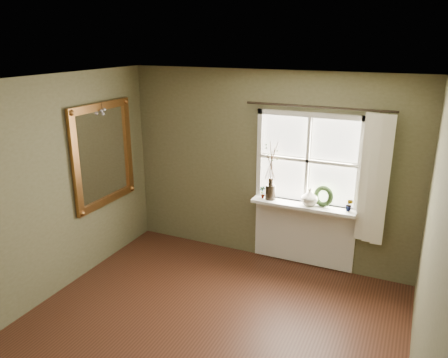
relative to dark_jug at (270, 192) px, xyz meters
name	(u,v)px	position (x,y,z in m)	size (l,w,h in m)	color
floor	(189,353)	(-0.10, -2.12, -1.02)	(4.50, 4.50, 0.00)	#412114
ceiling	(181,87)	(-0.10, -2.12, 1.58)	(4.50, 4.50, 0.00)	silver
wall_back	(268,168)	(-0.10, 0.18, 0.28)	(4.00, 0.10, 2.60)	brown
wall_left	(20,200)	(-2.15, -2.12, 0.28)	(0.10, 4.50, 2.60)	brown
wall_right	(436,285)	(1.95, -2.12, 0.28)	(0.10, 4.50, 2.60)	brown
window_frame	(308,161)	(0.45, 0.11, 0.46)	(1.36, 0.06, 1.24)	white
window_sill	(303,206)	(0.45, 0.00, -0.12)	(1.36, 0.26, 0.04)	white
window_apron	(303,233)	(0.45, 0.11, -0.56)	(1.36, 0.04, 0.88)	white
dark_jug	(270,192)	(0.00, 0.00, 0.00)	(0.14, 0.14, 0.20)	black
cream_vase	(309,197)	(0.53, 0.00, 0.01)	(0.21, 0.21, 0.22)	beige
wreath	(323,198)	(0.69, 0.04, 0.01)	(0.28, 0.28, 0.07)	#263D1B
potted_plant_left	(263,192)	(-0.11, 0.00, -0.02)	(0.09, 0.06, 0.16)	#263D1B
potted_plant_right	(349,205)	(1.03, 0.00, -0.02)	(0.09, 0.07, 0.17)	#263D1B
curtain	(374,180)	(1.29, 0.01, 0.35)	(0.36, 0.12, 1.59)	#EEEACE
curtain_rod	(318,107)	(0.55, 0.05, 1.16)	(0.03, 0.03, 1.84)	black
gilt_mirror	(103,154)	(-2.06, -0.81, 0.49)	(0.10, 1.15, 1.37)	white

